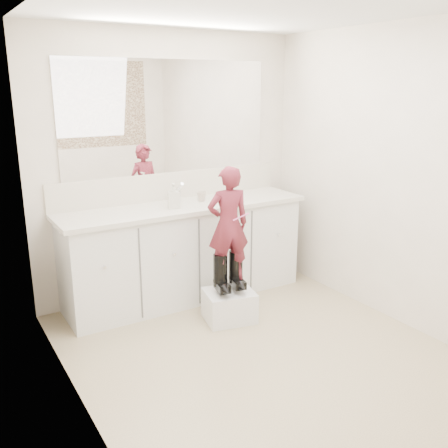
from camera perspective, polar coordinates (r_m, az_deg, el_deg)
floor at (r=3.83m, az=4.29°, el=-14.55°), size 3.00×3.00×0.00m
ceiling at (r=3.35m, az=5.20°, el=23.79°), size 3.00×3.00×0.00m
wall_back at (r=4.66m, az=-6.22°, el=6.64°), size 2.60×0.00×2.60m
wall_left at (r=2.85m, az=-17.03°, el=0.24°), size 0.00×3.00×3.00m
wall_right at (r=4.27m, az=19.04°, el=5.05°), size 0.00×3.00×3.00m
vanity_cabinet at (r=4.61m, az=-4.47°, el=-3.36°), size 2.20×0.55×0.85m
countertop at (r=4.47m, az=-4.51°, el=1.99°), size 2.28×0.58×0.04m
backsplash at (r=4.68m, az=-6.07°, el=4.38°), size 2.28×0.03×0.25m
mirror at (r=4.61m, az=-6.32°, el=12.04°), size 2.00×0.02×1.00m
faucet at (r=4.60m, az=-5.46°, el=3.24°), size 0.08×0.08×0.10m
cup at (r=4.59m, az=-2.56°, el=3.17°), size 0.11×0.11×0.09m
soap_bottle at (r=4.33m, az=-5.77°, el=3.24°), size 0.12×0.13×0.22m
step_stool at (r=4.25m, az=0.61°, el=-9.31°), size 0.46×0.41×0.26m
boot_left at (r=4.12m, az=-0.42°, el=-5.71°), size 0.17×0.24×0.33m
boot_right at (r=4.19m, az=1.35°, el=-5.32°), size 0.17×0.24×0.33m
toddler at (r=4.02m, az=0.48°, el=-0.06°), size 0.39×0.30×0.95m
toothbrush at (r=3.98m, az=1.95°, el=0.83°), size 0.14×0.04×0.06m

